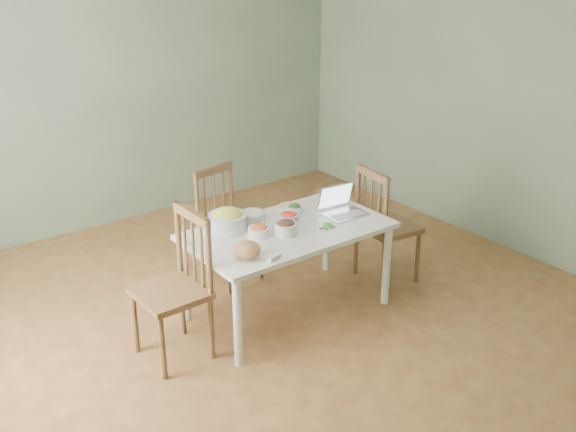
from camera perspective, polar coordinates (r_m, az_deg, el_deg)
floor at (r=5.10m, az=-1.36°, el=-8.90°), size 5.00×5.00×0.00m
wall_back at (r=6.67m, az=-14.31°, el=10.64°), size 5.00×0.00×2.70m
wall_right at (r=6.28m, az=17.67°, el=9.52°), size 0.00×5.00×2.70m
dining_table at (r=5.04m, az=-0.00°, el=-4.71°), size 1.49×0.84×0.70m
chair_far at (r=5.47m, az=-5.00°, el=-0.98°), size 0.48×0.47×0.96m
chair_left at (r=4.52m, az=-10.08°, el=-6.20°), size 0.45×0.47×1.03m
chair_right at (r=5.54m, az=8.59°, el=-0.66°), size 0.47×0.49×0.99m
bread_boule at (r=4.44m, az=-3.54°, el=-2.92°), size 0.20×0.20×0.12m
butter_stick at (r=4.42m, az=-1.16°, el=-3.59°), size 0.12×0.06×0.03m
bowl_squash at (r=4.86m, az=-5.20°, el=-0.30°), size 0.35×0.35×0.17m
bowl_carrot at (r=4.76m, az=-2.52°, el=-1.25°), size 0.20×0.20×0.09m
bowl_onion at (r=4.98m, az=-3.06°, el=0.01°), size 0.21×0.21×0.11m
bowl_mushroom at (r=4.77m, az=-0.18°, el=-0.99°), size 0.21×0.21×0.11m
bowl_redpep at (r=4.97m, az=0.06°, el=-0.16°), size 0.19×0.19×0.09m
bowl_broccoli at (r=5.15m, az=0.55°, el=0.64°), size 0.15×0.15×0.08m
flatbread at (r=5.26m, az=0.13°, el=0.80°), size 0.22×0.22×0.02m
basil_bunch at (r=4.92m, az=3.29°, el=-0.86°), size 0.17×0.17×0.02m
laptop at (r=5.10m, az=4.99°, el=1.19°), size 0.34×0.30×0.22m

